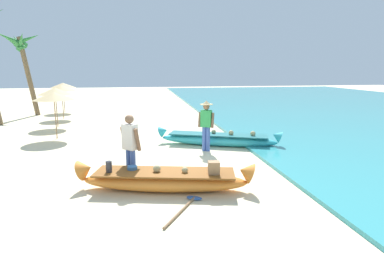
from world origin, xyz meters
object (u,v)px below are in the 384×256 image
(paddle, at_px, (186,206))
(palm_tree_leaning_seaward, at_px, (21,49))
(boat_orange_foreground, at_px, (165,180))
(person_tourist_customer, at_px, (130,145))
(person_vendor_hatted, at_px, (206,122))
(boat_cyan_midground, at_px, (218,139))

(paddle, bearing_deg, palm_tree_leaning_seaward, 118.14)
(boat_orange_foreground, distance_m, person_tourist_customer, 1.26)
(palm_tree_leaning_seaward, bearing_deg, boat_orange_foreground, -61.23)
(boat_orange_foreground, distance_m, person_vendor_hatted, 3.89)
(person_tourist_customer, bearing_deg, person_vendor_hatted, 47.70)
(person_vendor_hatted, xyz_separation_m, person_tourist_customer, (-2.50, -2.74, -0.04))
(boat_cyan_midground, distance_m, person_tourist_customer, 4.65)
(boat_cyan_midground, height_order, person_vendor_hatted, person_vendor_hatted)
(boat_cyan_midground, xyz_separation_m, paddle, (-1.94, -5.08, -0.22))
(boat_cyan_midground, relative_size, palm_tree_leaning_seaward, 0.90)
(boat_orange_foreground, distance_m, palm_tree_leaning_seaward, 15.73)
(boat_orange_foreground, relative_size, palm_tree_leaning_seaward, 0.85)
(palm_tree_leaning_seaward, height_order, paddle, palm_tree_leaning_seaward)
(palm_tree_leaning_seaward, bearing_deg, person_vendor_hatted, -47.80)
(boat_orange_foreground, height_order, person_vendor_hatted, person_vendor_hatted)
(boat_cyan_midground, bearing_deg, palm_tree_leaning_seaward, 135.95)
(boat_orange_foreground, xyz_separation_m, person_tourist_customer, (-0.80, 0.67, 0.72))
(boat_orange_foreground, bearing_deg, boat_cyan_midground, 60.52)
(person_tourist_customer, bearing_deg, paddle, -55.76)
(boat_cyan_midground, height_order, person_tourist_customer, person_tourist_customer)
(paddle, bearing_deg, person_vendor_hatted, 73.09)
(boat_orange_foreground, height_order, person_tourist_customer, person_tourist_customer)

